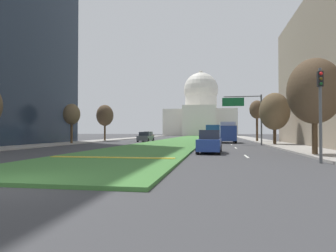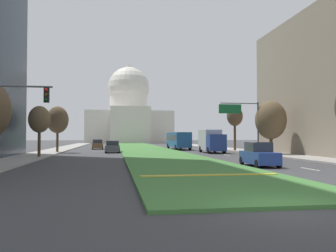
{
  "view_description": "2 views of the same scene",
  "coord_description": "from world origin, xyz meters",
  "px_view_note": "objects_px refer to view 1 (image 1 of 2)",
  "views": [
    {
      "loc": [
        6.22,
        -8.0,
        1.73
      ],
      "look_at": [
        -1.1,
        36.51,
        2.6
      ],
      "focal_mm": 30.8,
      "sensor_mm": 36.0,
      "label": 1
    },
    {
      "loc": [
        -5.3,
        -10.35,
        2.32
      ],
      "look_at": [
        2.84,
        42.74,
        3.86
      ],
      "focal_mm": 37.69,
      "sensor_mm": 36.0,
      "label": 2
    }
  ],
  "objects_px": {
    "street_tree_left_far": "(105,116)",
    "sedan_midblock": "(145,137)",
    "capitol_building": "(201,112)",
    "box_truck_delivery": "(228,132)",
    "street_tree_right_near": "(314,91)",
    "street_tree_left_mid": "(72,115)",
    "sedan_distant": "(148,136)",
    "city_bus": "(213,131)",
    "overhead_guide_sign": "(247,109)",
    "street_tree_right_far": "(257,110)",
    "sedan_lead_stopped": "(210,142)",
    "traffic_light_near_right": "(320,102)",
    "street_tree_right_mid": "(274,112)"
  },
  "relations": [
    {
      "from": "street_tree_left_far",
      "to": "street_tree_right_far",
      "type": "relative_size",
      "value": 0.93
    },
    {
      "from": "overhead_guide_sign",
      "to": "sedan_lead_stopped",
      "type": "relative_size",
      "value": 1.43
    },
    {
      "from": "traffic_light_near_right",
      "to": "box_truck_delivery",
      "type": "distance_m",
      "value": 28.68
    },
    {
      "from": "street_tree_right_near",
      "to": "box_truck_delivery",
      "type": "bearing_deg",
      "value": 101.99
    },
    {
      "from": "street_tree_right_mid",
      "to": "street_tree_right_far",
      "type": "distance_m",
      "value": 11.38
    },
    {
      "from": "traffic_light_near_right",
      "to": "street_tree_right_near",
      "type": "bearing_deg",
      "value": 75.68
    },
    {
      "from": "capitol_building",
      "to": "box_truck_delivery",
      "type": "relative_size",
      "value": 4.67
    },
    {
      "from": "capitol_building",
      "to": "traffic_light_near_right",
      "type": "relative_size",
      "value": 5.75
    },
    {
      "from": "street_tree_right_far",
      "to": "sedan_lead_stopped",
      "type": "relative_size",
      "value": 1.53
    },
    {
      "from": "traffic_light_near_right",
      "to": "street_tree_left_far",
      "type": "bearing_deg",
      "value": 128.27
    },
    {
      "from": "street_tree_left_far",
      "to": "box_truck_delivery",
      "type": "height_order",
      "value": "street_tree_left_far"
    },
    {
      "from": "street_tree_right_mid",
      "to": "capitol_building",
      "type": "bearing_deg",
      "value": 98.78
    },
    {
      "from": "street_tree_right_mid",
      "to": "box_truck_delivery",
      "type": "height_order",
      "value": "street_tree_right_mid"
    },
    {
      "from": "city_bus",
      "to": "capitol_building",
      "type": "bearing_deg",
      "value": 94.79
    },
    {
      "from": "city_bus",
      "to": "overhead_guide_sign",
      "type": "bearing_deg",
      "value": -77.09
    },
    {
      "from": "city_bus",
      "to": "street_tree_left_mid",
      "type": "bearing_deg",
      "value": -131.34
    },
    {
      "from": "capitol_building",
      "to": "city_bus",
      "type": "height_order",
      "value": "capitol_building"
    },
    {
      "from": "sedan_lead_stopped",
      "to": "city_bus",
      "type": "xyz_separation_m",
      "value": [
        -0.0,
        34.57,
        0.91
      ]
    },
    {
      "from": "sedan_distant",
      "to": "box_truck_delivery",
      "type": "relative_size",
      "value": 0.66
    },
    {
      "from": "traffic_light_near_right",
      "to": "sedan_lead_stopped",
      "type": "xyz_separation_m",
      "value": [
        -6.11,
        6.71,
        -2.46
      ]
    },
    {
      "from": "overhead_guide_sign",
      "to": "sedan_distant",
      "type": "bearing_deg",
      "value": 129.01
    },
    {
      "from": "street_tree_right_near",
      "to": "city_bus",
      "type": "xyz_separation_m",
      "value": [
        -7.34,
        36.49,
        -2.79
      ]
    },
    {
      "from": "street_tree_right_far",
      "to": "street_tree_right_mid",
      "type": "bearing_deg",
      "value": -87.01
    },
    {
      "from": "street_tree_left_far",
      "to": "box_truck_delivery",
      "type": "distance_m",
      "value": 21.65
    },
    {
      "from": "street_tree_left_mid",
      "to": "street_tree_right_mid",
      "type": "height_order",
      "value": "street_tree_right_mid"
    },
    {
      "from": "street_tree_right_near",
      "to": "box_truck_delivery",
      "type": "height_order",
      "value": "street_tree_right_near"
    },
    {
      "from": "traffic_light_near_right",
      "to": "overhead_guide_sign",
      "type": "height_order",
      "value": "overhead_guide_sign"
    },
    {
      "from": "street_tree_right_far",
      "to": "street_tree_left_far",
      "type": "bearing_deg",
      "value": -177.44
    },
    {
      "from": "capitol_building",
      "to": "street_tree_left_far",
      "type": "xyz_separation_m",
      "value": [
        -13.1,
        -78.43,
        -5.55
      ]
    },
    {
      "from": "street_tree_right_near",
      "to": "street_tree_left_mid",
      "type": "distance_m",
      "value": 30.23
    },
    {
      "from": "street_tree_left_mid",
      "to": "street_tree_right_far",
      "type": "distance_m",
      "value": 29.32
    },
    {
      "from": "traffic_light_near_right",
      "to": "box_truck_delivery",
      "type": "bearing_deg",
      "value": 97.6
    },
    {
      "from": "street_tree_right_near",
      "to": "street_tree_left_mid",
      "type": "height_order",
      "value": "street_tree_right_near"
    },
    {
      "from": "sedan_lead_stopped",
      "to": "sedan_midblock",
      "type": "bearing_deg",
      "value": 115.05
    },
    {
      "from": "street_tree_right_far",
      "to": "sedan_lead_stopped",
      "type": "bearing_deg",
      "value": -105.64
    },
    {
      "from": "sedan_lead_stopped",
      "to": "city_bus",
      "type": "relative_size",
      "value": 0.41
    },
    {
      "from": "overhead_guide_sign",
      "to": "street_tree_left_mid",
      "type": "xyz_separation_m",
      "value": [
        -23.41,
        -1.83,
        -0.57
      ]
    },
    {
      "from": "sedan_distant",
      "to": "city_bus",
      "type": "bearing_deg",
      "value": -12.66
    },
    {
      "from": "traffic_light_near_right",
      "to": "street_tree_right_far",
      "type": "xyz_separation_m",
      "value": [
        1.2,
        32.85,
        1.99
      ]
    },
    {
      "from": "sedan_distant",
      "to": "capitol_building",
      "type": "bearing_deg",
      "value": 82.9
    },
    {
      "from": "traffic_light_near_right",
      "to": "box_truck_delivery",
      "type": "xyz_separation_m",
      "value": [
        -3.78,
        28.38,
        -1.64
      ]
    },
    {
      "from": "box_truck_delivery",
      "to": "city_bus",
      "type": "distance_m",
      "value": 13.11
    },
    {
      "from": "capitol_building",
      "to": "sedan_midblock",
      "type": "distance_m",
      "value": 80.07
    },
    {
      "from": "street_tree_left_far",
      "to": "sedan_midblock",
      "type": "relative_size",
      "value": 1.51
    },
    {
      "from": "street_tree_left_far",
      "to": "sedan_midblock",
      "type": "distance_m",
      "value": 8.56
    },
    {
      "from": "sedan_distant",
      "to": "box_truck_delivery",
      "type": "height_order",
      "value": "box_truck_delivery"
    },
    {
      "from": "street_tree_left_mid",
      "to": "sedan_midblock",
      "type": "height_order",
      "value": "street_tree_left_mid"
    },
    {
      "from": "city_bus",
      "to": "sedan_lead_stopped",
      "type": "bearing_deg",
      "value": -90.0
    },
    {
      "from": "overhead_guide_sign",
      "to": "sedan_midblock",
      "type": "distance_m",
      "value": 18.61
    },
    {
      "from": "traffic_light_near_right",
      "to": "capitol_building",
      "type": "bearing_deg",
      "value": 96.16
    }
  ]
}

